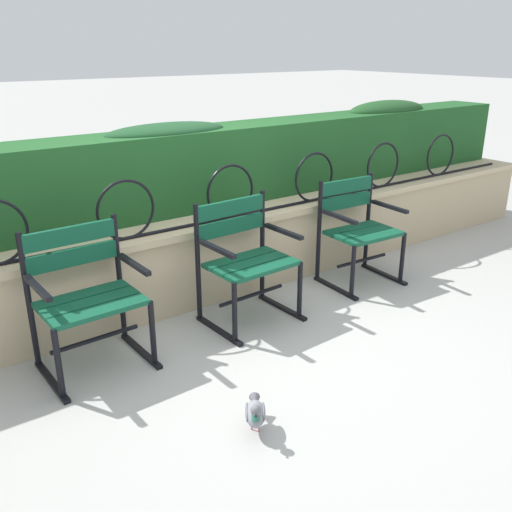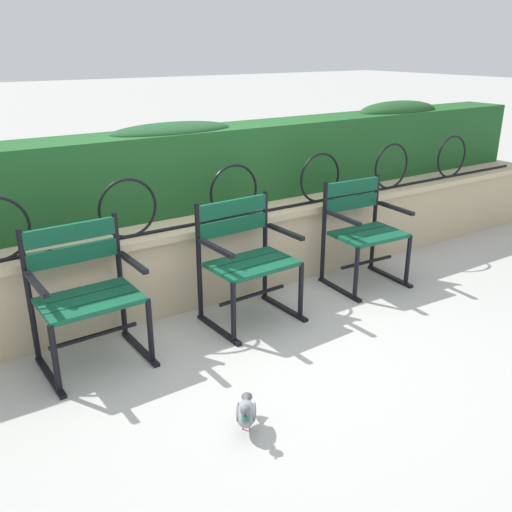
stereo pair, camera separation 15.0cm
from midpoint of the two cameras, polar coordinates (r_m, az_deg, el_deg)
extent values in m
plane|color=#ADADA8|center=(3.91, -0.25, -7.98)|extent=(60.00, 60.00, 0.00)
cube|color=tan|center=(4.39, -6.21, -0.63)|extent=(7.90, 0.35, 0.58)
cube|color=#CBB58F|center=(4.28, -6.37, 3.29)|extent=(7.90, 0.41, 0.05)
cylinder|color=black|center=(4.21, -5.88, 3.52)|extent=(7.35, 0.02, 0.02)
torus|color=black|center=(3.89, -14.21, 4.57)|extent=(0.42, 0.02, 0.42)
torus|color=black|center=(4.26, -3.64, 6.55)|extent=(0.42, 0.02, 0.42)
torus|color=black|center=(4.75, 5.06, 8.01)|extent=(0.42, 0.02, 0.42)
torus|color=black|center=(5.33, 12.03, 9.05)|extent=(0.42, 0.02, 0.42)
torus|color=black|center=(5.97, 17.61, 9.78)|extent=(0.42, 0.02, 0.42)
cube|color=#1E5123|center=(4.55, -9.14, 8.59)|extent=(7.74, 0.47, 0.63)
ellipsoid|color=#1C4525|center=(4.47, -10.07, 12.40)|extent=(1.00, 0.42, 0.13)
ellipsoid|color=#1F4A22|center=(5.99, 12.52, 14.31)|extent=(0.98, 0.42, 0.20)
cube|color=#0F4C33|center=(3.38, -16.81, -5.45)|extent=(0.58, 0.14, 0.03)
cube|color=#0F4C33|center=(3.50, -17.63, -4.63)|extent=(0.58, 0.14, 0.03)
cube|color=#0F4C33|center=(3.62, -18.41, -3.87)|extent=(0.58, 0.14, 0.03)
cube|color=#0F4C33|center=(3.58, -19.63, 1.98)|extent=(0.58, 0.05, 0.11)
cube|color=#0F4C33|center=(3.63, -19.36, -0.13)|extent=(0.58, 0.05, 0.11)
cylinder|color=black|center=(3.80, -14.85, -2.28)|extent=(0.04, 0.04, 0.88)
cylinder|color=black|center=(3.53, -11.71, -7.79)|extent=(0.04, 0.04, 0.44)
cube|color=black|center=(3.78, -12.78, -9.42)|extent=(0.05, 0.52, 0.02)
cube|color=black|center=(3.52, -13.56, -0.83)|extent=(0.05, 0.40, 0.03)
cylinder|color=black|center=(3.64, -23.26, -4.37)|extent=(0.04, 0.04, 0.88)
cylinder|color=black|center=(3.36, -20.72, -10.36)|extent=(0.04, 0.04, 0.44)
cube|color=black|center=(3.63, -21.25, -11.86)|extent=(0.05, 0.52, 0.02)
cube|color=black|center=(3.35, -22.59, -3.03)|extent=(0.05, 0.40, 0.03)
cylinder|color=black|center=(3.60, -17.22, -8.11)|extent=(0.55, 0.04, 0.03)
cube|color=#0F4C33|center=(3.82, -0.32, -1.42)|extent=(0.59, 0.15, 0.03)
cube|color=#0F4C33|center=(3.92, -1.55, -0.82)|extent=(0.59, 0.15, 0.03)
cube|color=#0F4C33|center=(4.02, -2.73, -0.26)|extent=(0.59, 0.15, 0.03)
cube|color=#0F4C33|center=(3.99, -3.69, 4.93)|extent=(0.59, 0.06, 0.11)
cube|color=#0F4C33|center=(4.03, -3.65, 3.03)|extent=(0.59, 0.06, 0.11)
cylinder|color=black|center=(4.26, -0.37, 0.97)|extent=(0.04, 0.04, 0.87)
cylinder|color=black|center=(4.04, 3.42, -3.55)|extent=(0.04, 0.04, 0.44)
cube|color=black|center=(4.26, 1.65, -5.28)|extent=(0.06, 0.52, 0.02)
cube|color=black|center=(4.03, 1.74, 2.51)|extent=(0.05, 0.40, 0.03)
cylinder|color=black|center=(3.95, -7.04, -0.83)|extent=(0.04, 0.04, 0.87)
cylinder|color=black|center=(3.71, -3.36, -5.87)|extent=(0.04, 0.04, 0.44)
cube|color=black|center=(3.95, -4.91, -7.59)|extent=(0.06, 0.52, 0.02)
cube|color=black|center=(3.70, -5.19, 0.73)|extent=(0.05, 0.40, 0.03)
cylinder|color=black|center=(4.01, -1.52, -4.04)|extent=(0.56, 0.05, 0.03)
cube|color=#0F4C33|center=(4.54, 11.18, 1.86)|extent=(0.55, 0.16, 0.03)
cube|color=#0F4C33|center=(4.63, 10.02, 2.33)|extent=(0.55, 0.16, 0.03)
cube|color=#0F4C33|center=(4.73, 8.91, 2.78)|extent=(0.55, 0.16, 0.03)
cube|color=#0F4C33|center=(4.71, 8.31, 7.08)|extent=(0.55, 0.06, 0.11)
cube|color=#0F4C33|center=(4.74, 8.22, 5.51)|extent=(0.55, 0.06, 0.11)
cylinder|color=black|center=(4.98, 10.49, 3.48)|extent=(0.04, 0.04, 0.86)
cylinder|color=black|center=(4.77, 13.82, -0.26)|extent=(0.04, 0.04, 0.44)
cube|color=black|center=(4.96, 12.05, -1.83)|extent=(0.07, 0.52, 0.02)
cube|color=black|center=(4.77, 12.59, 4.93)|extent=(0.06, 0.40, 0.03)
cylinder|color=black|center=(4.64, 5.52, 2.44)|extent=(0.04, 0.04, 0.86)
cylinder|color=black|center=(4.40, 8.87, -1.65)|extent=(0.04, 0.04, 0.44)
cube|color=black|center=(4.62, 7.18, -3.28)|extent=(0.07, 0.52, 0.02)
cube|color=black|center=(4.41, 7.53, 3.95)|extent=(0.06, 0.40, 0.03)
cylinder|color=black|center=(4.72, 9.84, -0.46)|extent=(0.52, 0.06, 0.03)
ellipsoid|color=gray|center=(2.98, -1.57, -15.81)|extent=(0.19, 0.21, 0.11)
cylinder|color=#2D6B56|center=(2.91, -1.57, -16.03)|extent=(0.07, 0.08, 0.06)
sphere|color=slate|center=(2.86, -1.58, -15.45)|extent=(0.06, 0.06, 0.06)
cone|color=black|center=(2.83, -1.58, -15.91)|extent=(0.02, 0.03, 0.01)
cone|color=#595960|center=(3.08, -1.58, -14.61)|extent=(0.09, 0.10, 0.06)
ellipsoid|color=slate|center=(2.99, -0.73, -15.61)|extent=(0.10, 0.13, 0.07)
ellipsoid|color=slate|center=(2.99, -2.42, -15.63)|extent=(0.10, 0.13, 0.07)
cylinder|color=#C6515B|center=(3.02, -1.20, -17.14)|extent=(0.01, 0.01, 0.05)
cylinder|color=#C6515B|center=(3.04, -1.91, -16.91)|extent=(0.01, 0.01, 0.05)
camera|label=1|loc=(0.08, -91.14, -0.44)|focal=39.22mm
camera|label=2|loc=(0.08, 88.86, 0.44)|focal=39.22mm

